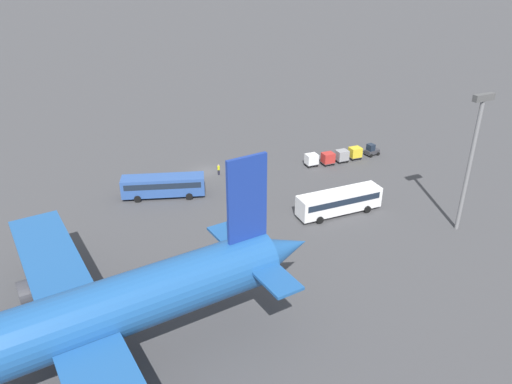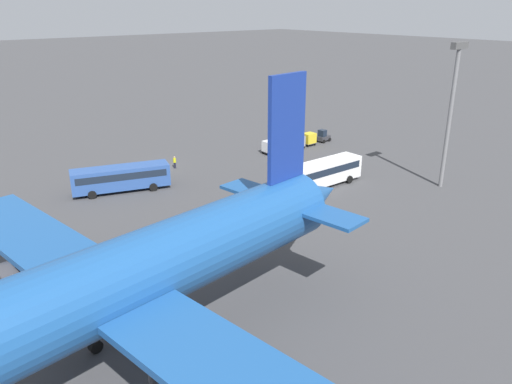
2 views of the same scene
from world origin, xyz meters
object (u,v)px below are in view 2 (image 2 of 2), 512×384
at_px(baggage_tug, 323,136).
at_px(worker_person, 175,162).
at_px(shuttle_bus_near, 121,177).
at_px(cargo_cart_white, 269,146).
at_px(cargo_cart_red, 285,144).
at_px(shuttle_bus_far, 322,172).
at_px(airplane, 91,295).
at_px(cargo_cart_yellow, 309,138).
at_px(cargo_cart_grey, 298,141).

distance_m(baggage_tug, worker_person, 27.07).
distance_m(shuttle_bus_near, worker_person, 10.61).
height_order(baggage_tug, cargo_cart_white, baggage_tug).
xyz_separation_m(baggage_tug, worker_person, (26.84, -3.52, -0.07)).
distance_m(worker_person, cargo_cart_red, 18.24).
bearing_deg(baggage_tug, shuttle_bus_far, 34.86).
bearing_deg(baggage_tug, cargo_cart_red, -5.49).
bearing_deg(shuttle_bus_near, shuttle_bus_far, 162.29).
bearing_deg(worker_person, airplane, 52.96).
distance_m(cargo_cart_yellow, cargo_cart_white, 8.24).
distance_m(shuttle_bus_far, cargo_cart_white, 16.06).
height_order(cargo_cart_grey, cargo_cart_white, same).
xyz_separation_m(airplane, cargo_cart_red, (-43.89, -30.70, -5.26)).
distance_m(baggage_tug, cargo_cart_white, 11.76).
bearing_deg(worker_person, cargo_cart_red, 167.89).
relative_size(baggage_tug, worker_person, 1.46).
bearing_deg(cargo_cart_grey, cargo_cart_yellow, -176.63).
bearing_deg(shuttle_bus_far, shuttle_bus_near, -34.80).
distance_m(shuttle_bus_near, cargo_cart_red, 27.73).
xyz_separation_m(cargo_cart_yellow, cargo_cart_white, (8.23, -0.50, 0.00)).
bearing_deg(cargo_cart_yellow, airplane, 32.01).
xyz_separation_m(cargo_cart_grey, cargo_cart_white, (5.49, -0.66, 0.00)).
relative_size(shuttle_bus_far, worker_person, 6.91).
height_order(baggage_tug, cargo_cart_red, baggage_tug).
bearing_deg(airplane, shuttle_bus_far, -163.04).
bearing_deg(cargo_cart_yellow, worker_person, -8.94).
xyz_separation_m(cargo_cart_yellow, cargo_cart_red, (5.49, 0.16, 0.00)).
bearing_deg(baggage_tug, airplane, 22.91).
bearing_deg(cargo_cart_white, airplane, 37.31).
bearing_deg(worker_person, shuttle_bus_near, 20.61).
bearing_deg(airplane, baggage_tug, -156.39).
xyz_separation_m(baggage_tug, cargo_cart_yellow, (3.52, 0.15, 0.25)).
xyz_separation_m(cargo_cart_red, cargo_cart_white, (2.74, -0.66, 0.00)).
bearing_deg(worker_person, cargo_cart_yellow, 171.06).
relative_size(shuttle_bus_far, cargo_cart_yellow, 5.84).
relative_size(cargo_cart_grey, cargo_cart_white, 1.00).
xyz_separation_m(baggage_tug, cargo_cart_grey, (6.27, 0.31, 0.25)).
bearing_deg(airplane, cargo_cart_white, -149.46).
height_order(airplane, shuttle_bus_far, airplane).
xyz_separation_m(shuttle_bus_near, baggage_tug, (-36.73, -0.20, -0.94)).
bearing_deg(cargo_cart_yellow, cargo_cart_red, 1.67).
bearing_deg(shuttle_bus_far, airplane, 25.05).
distance_m(shuttle_bus_far, cargo_cart_grey, 17.88).
height_order(shuttle_bus_far, cargo_cart_white, shuttle_bus_far).
relative_size(shuttle_bus_near, worker_person, 6.93).
height_order(shuttle_bus_far, worker_person, shuttle_bus_far).
height_order(worker_person, cargo_cart_grey, cargo_cart_grey).
bearing_deg(baggage_tug, cargo_cart_yellow, -5.01).
relative_size(airplane, worker_person, 27.50).
bearing_deg(baggage_tug, shuttle_bus_near, -7.15).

